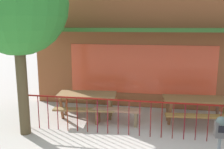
{
  "coord_description": "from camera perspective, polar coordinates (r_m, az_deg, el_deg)",
  "views": [
    {
      "loc": [
        0.52,
        -4.11,
        2.86
      ],
      "look_at": [
        -0.66,
        2.38,
        1.54
      ],
      "focal_mm": 39.78,
      "sensor_mm": 36.0,
      "label": 1
    }
  ],
  "objects": [
    {
      "name": "parking_meter_near",
      "position": [
        4.51,
        23.59,
        -12.71
      ],
      "size": [
        0.18,
        0.17,
        1.42
      ],
      "color": "slate",
      "rests_on": "ground"
    },
    {
      "name": "patio_bench",
      "position": [
        7.28,
        1.08,
        -8.83
      ],
      "size": [
        1.4,
        0.34,
        0.48
      ],
      "color": "#9B6F55",
      "rests_on": "ground"
    },
    {
      "name": "picnic_table_right",
      "position": [
        7.65,
        18.47,
        -6.38
      ],
      "size": [
        1.91,
        1.51,
        0.79
      ],
      "color": "brown",
      "rests_on": "ground"
    },
    {
      "name": "picnic_table_left",
      "position": [
        7.79,
        -5.78,
        -5.53
      ],
      "size": [
        1.93,
        1.54,
        0.79
      ],
      "color": "olive",
      "rests_on": "ground"
    },
    {
      "name": "patio_fence_front",
      "position": [
        6.5,
        5.16,
        -8.51
      ],
      "size": [
        6.49,
        0.04,
        0.97
      ],
      "color": "maroon",
      "rests_on": "ground"
    },
    {
      "name": "street_tree",
      "position": [
        6.66,
        -21.11,
        14.78
      ],
      "size": [
        2.54,
        2.54,
        4.64
      ],
      "color": "#4E4028",
      "rests_on": "ground"
    },
    {
      "name": "pub_storefront",
      "position": [
        8.73,
        6.94,
        7.91
      ],
      "size": [
        7.7,
        1.41,
        4.72
      ],
      "color": "#522C15",
      "rests_on": "ground"
    }
  ]
}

